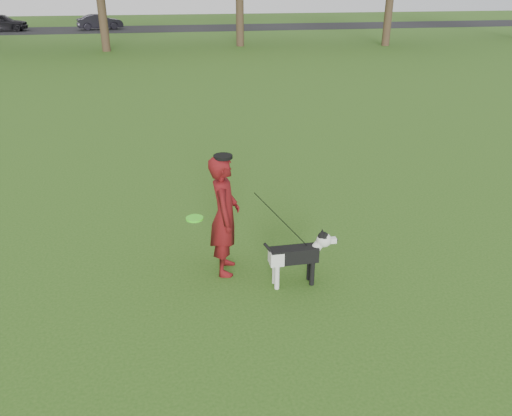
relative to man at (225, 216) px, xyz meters
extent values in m
plane|color=#285116|center=(0.52, -0.39, -0.84)|extent=(120.00, 120.00, 0.00)
cube|color=black|center=(0.52, 39.61, -0.83)|extent=(120.00, 7.00, 0.02)
imported|color=#5A0C10|center=(0.00, 0.00, 0.00)|extent=(0.51, 0.68, 1.69)
cube|color=black|center=(0.83, -0.52, -0.40)|extent=(0.63, 0.20, 0.21)
cube|color=white|center=(0.59, -0.52, -0.41)|extent=(0.18, 0.20, 0.19)
cylinder|color=white|center=(0.59, -0.59, -0.67)|extent=(0.06, 0.06, 0.34)
cylinder|color=white|center=(0.59, -0.46, -0.67)|extent=(0.06, 0.06, 0.34)
cylinder|color=black|center=(1.07, -0.59, -0.67)|extent=(0.06, 0.06, 0.34)
cylinder|color=black|center=(1.07, -0.46, -0.67)|extent=(0.06, 0.06, 0.34)
cylinder|color=white|center=(1.12, -0.52, -0.34)|extent=(0.21, 0.13, 0.22)
sphere|color=white|center=(1.23, -0.52, -0.22)|extent=(0.20, 0.20, 0.20)
sphere|color=black|center=(1.22, -0.52, -0.18)|extent=(0.15, 0.15, 0.15)
cube|color=white|center=(1.34, -0.52, -0.23)|extent=(0.13, 0.07, 0.07)
sphere|color=black|center=(1.41, -0.52, -0.23)|extent=(0.04, 0.04, 0.04)
cone|color=black|center=(1.22, -0.58, -0.12)|extent=(0.07, 0.07, 0.08)
cone|color=black|center=(1.22, -0.47, -0.12)|extent=(0.07, 0.07, 0.08)
cylinder|color=black|center=(0.53, -0.52, -0.32)|extent=(0.22, 0.04, 0.29)
cylinder|color=black|center=(1.06, -0.52, -0.33)|extent=(0.14, 0.14, 0.02)
imported|color=black|center=(-12.65, 39.61, -0.15)|extent=(3.95, 1.62, 1.34)
imported|color=black|center=(-5.03, 39.61, -0.23)|extent=(3.82, 2.06, 1.20)
cylinder|color=#42FF20|center=(-0.41, -0.07, 0.03)|extent=(0.23, 0.23, 0.02)
cylinder|color=black|center=(0.00, 0.00, 0.83)|extent=(0.25, 0.25, 0.04)
cylinder|color=#38281C|center=(-3.48, 25.11, 1.26)|extent=(0.48, 0.48, 4.20)
cylinder|color=#38281C|center=(4.52, 26.11, 1.68)|extent=(0.48, 0.48, 5.04)
cylinder|color=#38281C|center=(13.52, 24.61, 1.57)|extent=(0.48, 0.48, 4.83)
camera|label=1|loc=(-0.74, -6.00, 2.87)|focal=35.00mm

